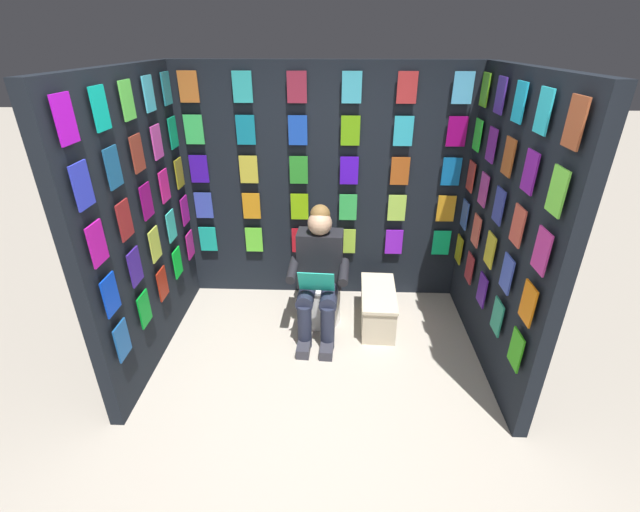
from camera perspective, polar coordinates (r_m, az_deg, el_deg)
ground_plane at (r=3.25m, az=-0.62°, el=-22.13°), size 30.00×30.00×0.00m
display_wall_back at (r=4.24m, az=0.54°, el=9.05°), size 2.81×0.14×2.28m
display_wall_left at (r=3.56m, az=23.26°, el=3.21°), size 0.14×1.86×2.28m
display_wall_right at (r=3.65m, az=-22.60°, el=3.88°), size 0.14×1.86×2.28m
toilet at (r=4.12m, az=0.13°, el=-4.08°), size 0.41×0.56×0.77m
person_reading at (r=3.79m, az=-0.15°, el=-2.30°), size 0.54×0.70×1.19m
comic_longbox_near at (r=4.12m, az=7.63°, el=-6.74°), size 0.34×0.71×0.36m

